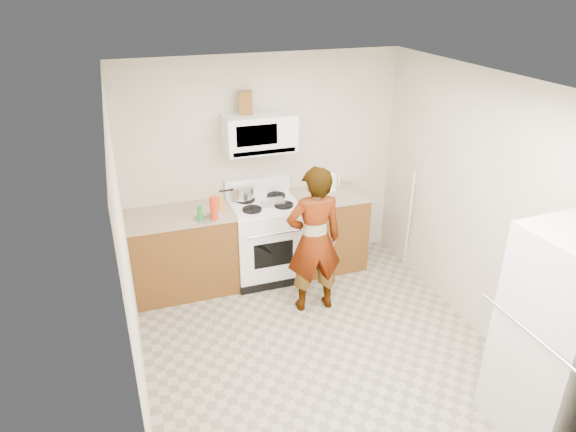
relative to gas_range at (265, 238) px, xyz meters
name	(u,v)px	position (x,y,z in m)	size (l,w,h in m)	color
floor	(320,351)	(0.10, -1.48, -0.49)	(3.60, 3.60, 0.00)	gray
back_wall	(265,166)	(0.10, 0.31, 0.76)	(3.20, 0.02, 2.50)	beige
right_wall	(482,209)	(1.69, -1.48, 0.76)	(0.02, 3.60, 2.50)	beige
cabinet_left	(183,254)	(-0.94, 0.01, -0.04)	(1.12, 0.62, 0.90)	brown
counter_left	(179,215)	(-0.94, 0.01, 0.43)	(1.14, 0.64, 0.04)	tan
cabinet_right	(327,231)	(0.78, 0.01, -0.04)	(0.80, 0.62, 0.90)	brown
counter_right	(329,195)	(0.78, 0.01, 0.43)	(0.82, 0.64, 0.04)	tan
gas_range	(265,238)	(0.00, 0.00, 0.00)	(0.76, 0.65, 1.13)	white
microwave	(260,133)	(0.00, 0.13, 1.21)	(0.76, 0.38, 0.40)	white
person	(314,241)	(0.30, -0.77, 0.31)	(0.58, 0.38, 1.59)	tan
fridge	(563,338)	(1.41, -2.85, 0.36)	(0.70, 0.70, 1.70)	silver
kettle	(330,182)	(0.84, 0.11, 0.55)	(0.16, 0.16, 0.19)	white
jug	(246,103)	(-0.13, 0.18, 1.53)	(0.14, 0.14, 0.24)	brown
saucepan	(243,192)	(-0.20, 0.17, 0.54)	(0.25, 0.25, 0.13)	silver
tray	(273,202)	(0.08, -0.06, 0.47)	(0.25, 0.16, 0.05)	silver
bottle_spray	(214,208)	(-0.61, -0.25, 0.58)	(0.08, 0.08, 0.25)	red
bottle_hot_sauce	(221,203)	(-0.50, -0.03, 0.53)	(0.05, 0.05, 0.16)	orange
bottle_green_cap	(200,213)	(-0.75, -0.23, 0.53)	(0.05, 0.05, 0.17)	#167E29
pot_lid	(206,218)	(-0.69, -0.20, 0.46)	(0.26, 0.26, 0.01)	silver
broom	(409,220)	(1.64, -0.39, 0.16)	(0.03, 0.03, 1.29)	silver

